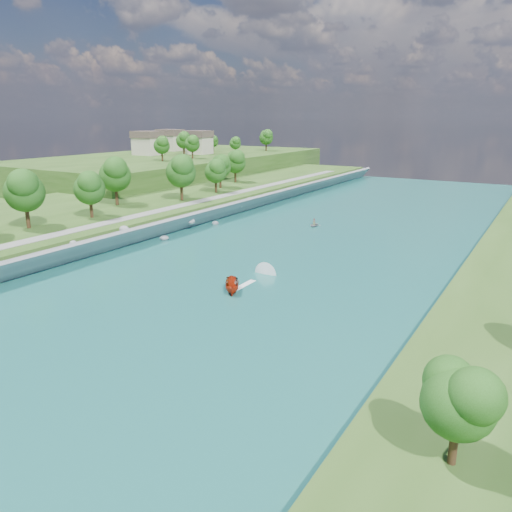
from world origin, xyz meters
The scene contains 11 objects.
ground centered at (0.00, 0.00, 0.00)m, with size 260.00×260.00×0.00m, color #2D5119.
river_water centered at (0.00, 20.00, 0.05)m, with size 55.00×240.00×0.10m, color #175751.
berm_west centered at (-50.00, 20.00, 1.75)m, with size 45.00×240.00×3.50m, color #2D5119.
ridge_west centered at (-82.50, 95.00, 4.50)m, with size 60.00×120.00×9.00m, color #2D5119.
riprap_bank centered at (-25.85, 19.56, 1.80)m, with size 4.39×236.00×4.11m.
riverside_path centered at (-32.50, 20.00, 3.55)m, with size 3.00×200.00×0.10m, color gray.
ridge_houses centered at (-88.67, 100.00, 13.31)m, with size 29.50×29.50×8.40m.
trees_west centered at (-41.04, 3.81, 9.49)m, with size 16.62×148.70×13.81m.
trees_ridge centered at (-70.16, 99.86, 13.52)m, with size 21.32×63.53×9.87m.
motorboat centered at (2.77, 4.68, 0.88)m, with size 3.96×19.19×2.11m.
raft centered at (-5.06, 46.35, 0.48)m, with size 2.63×3.42×1.63m.
Camera 1 is at (37.69, -48.19, 22.52)m, focal length 35.00 mm.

